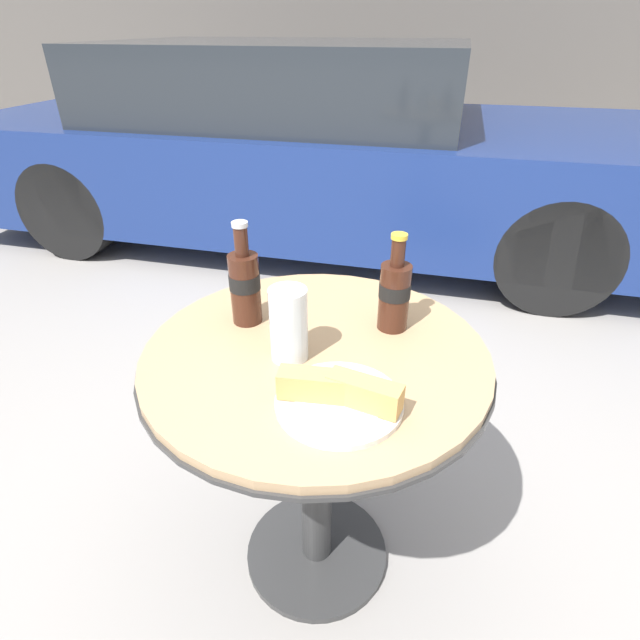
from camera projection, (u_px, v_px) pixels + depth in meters
ground_plane at (317, 553)px, 1.42m from camera, size 30.00×30.00×0.00m
bistro_table at (316, 408)px, 1.14m from camera, size 0.74×0.74×0.70m
cola_bottle_left at (245, 284)px, 1.11m from camera, size 0.07×0.07×0.24m
cola_bottle_right at (394, 293)px, 1.09m from camera, size 0.07×0.07×0.22m
drinking_glass at (289, 327)px, 1.00m from camera, size 0.08×0.08×0.16m
lunch_plate_near at (339, 396)px, 0.89m from camera, size 0.23×0.23×0.07m
parked_car at (314, 149)px, 3.31m from camera, size 4.55×1.76×1.20m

